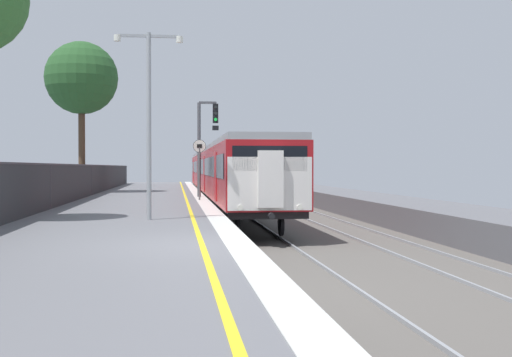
% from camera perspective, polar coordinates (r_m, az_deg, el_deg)
% --- Properties ---
extents(ground, '(17.40, 110.00, 1.21)m').
position_cam_1_polar(ground, '(13.56, 8.09, -8.14)').
color(ground, slate).
extents(commuter_train_at_platform, '(2.83, 41.20, 3.81)m').
position_cam_1_polar(commuter_train_at_platform, '(40.69, -2.93, 0.61)').
color(commuter_train_at_platform, maroon).
rests_on(commuter_train_at_platform, ground).
extents(signal_gantry, '(1.10, 0.24, 4.93)m').
position_cam_1_polar(signal_gantry, '(33.62, -4.56, 3.63)').
color(signal_gantry, '#47474C').
rests_on(signal_gantry, ground).
extents(speed_limit_sign, '(0.59, 0.08, 2.82)m').
position_cam_1_polar(speed_limit_sign, '(30.30, -4.99, 1.47)').
color(speed_limit_sign, '#59595B').
rests_on(speed_limit_sign, ground).
extents(platform_lamp_mid, '(2.00, 0.20, 5.48)m').
position_cam_1_polar(platform_lamp_mid, '(19.36, -9.40, 6.04)').
color(platform_lamp_mid, '#93999E').
rests_on(platform_lamp_mid, ground).
extents(background_tree_centre, '(4.40, 4.40, 9.17)m').
position_cam_1_polar(background_tree_centre, '(41.12, -15.00, 8.36)').
color(background_tree_centre, '#473323').
rests_on(background_tree_centre, ground).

